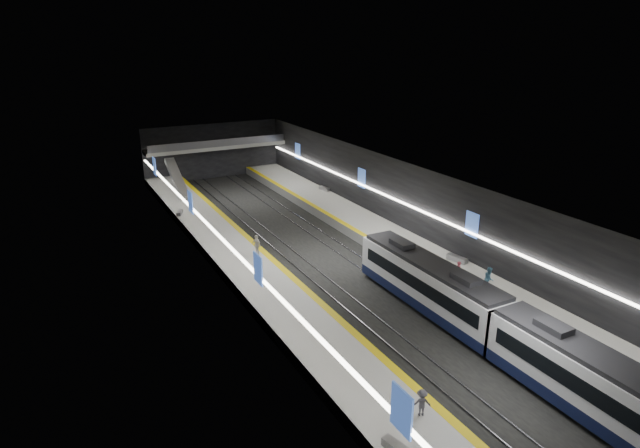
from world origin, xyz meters
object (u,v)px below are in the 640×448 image
passenger_right_b (489,279)px  passenger_left_b (422,403)px  train (503,327)px  passenger_right_a (459,272)px  passenger_left_a (257,245)px  escalator (177,178)px  bench_left_far (180,213)px  bench_right_far (324,189)px  bench_right_near (457,259)px

passenger_right_b → passenger_left_b: (-13.93, -9.36, -0.18)m
passenger_right_b → train: bearing=-170.0°
passenger_right_b → passenger_left_b: passenger_right_b is taller
passenger_right_a → passenger_left_a: bearing=65.1°
escalator → passenger_right_a: 39.27m
passenger_right_b → passenger_left_b: bearing=172.4°
escalator → bench_left_far: (-1.96, -8.74, -1.70)m
bench_right_far → passenger_left_b: size_ratio=1.14×
train → bench_right_near: 13.42m
passenger_right_b → bench_right_far: bearing=44.7°
train → bench_left_far: (-11.96, 36.39, -0.99)m
passenger_right_a → passenger_right_b: (1.17, -2.16, 0.05)m
bench_left_far → passenger_left_b: (2.98, -39.55, 0.58)m
train → escalator: size_ratio=3.72×
train → passenger_left_a: (-8.62, 21.39, -0.24)m
passenger_right_b → bench_right_near: bearing=31.8°
passenger_right_a → passenger_left_b: size_ratio=1.17×
escalator → bench_right_far: 18.74m
bench_right_near → bench_right_far: (0.42, 25.76, -0.02)m
bench_right_near → passenger_left_b: 21.50m
escalator → passenger_right_b: bearing=-69.0°
passenger_right_b → passenger_left_a: passenger_left_a is taller
passenger_right_b → passenger_left_b: 16.79m
bench_right_near → passenger_right_a: bearing=-142.3°
bench_left_far → passenger_right_a: passenger_right_a is taller
bench_right_near → passenger_left_a: 18.06m
bench_left_far → bench_right_near: bench_right_near is taller
bench_right_far → passenger_right_b: (-2.06, -31.22, 0.74)m
passenger_right_a → passenger_left_b: bearing=153.6°
bench_left_far → passenger_right_b: 34.61m
bench_right_far → passenger_right_b: bearing=-100.9°
bench_right_far → passenger_right_b: passenger_right_b is taller
passenger_right_a → passenger_right_b: size_ratio=0.95×
bench_right_near → passenger_left_a: bearing=135.5°
train → passenger_left_b: size_ratio=19.16×
bench_left_far → bench_right_far: size_ratio=0.93×
bench_right_far → passenger_right_a: passenger_right_a is taller
passenger_left_b → train: bearing=-136.7°
escalator → bench_right_far: size_ratio=4.50×
passenger_left_b → passenger_right_a: bearing=-114.0°
passenger_left_a → bench_right_near: bearing=40.5°
bench_right_far → passenger_left_a: 22.40m
escalator → passenger_left_b: escalator is taller
bench_right_far → passenger_right_a: bearing=-103.5°
bench_right_near → train: bearing=-131.3°
escalator → bench_left_far: escalator is taller
escalator → passenger_left_b: size_ratio=5.14×
passenger_left_b → passenger_left_a: bearing=-67.0°
bench_left_far → passenger_left_b: size_ratio=1.06×
bench_right_near → passenger_left_b: (-15.57, -14.82, 0.54)m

